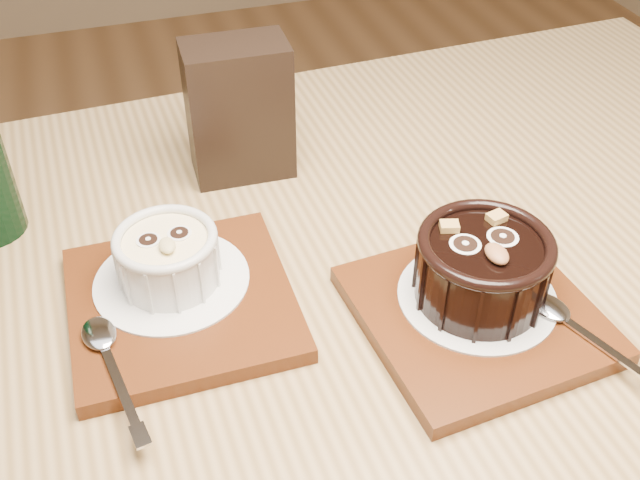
% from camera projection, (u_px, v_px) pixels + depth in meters
% --- Properties ---
extents(table, '(1.23, 0.85, 0.75)m').
position_uv_depth(table, '(331.00, 373.00, 0.69)').
color(table, olive).
rests_on(table, ground).
extents(tray_left, '(0.18, 0.18, 0.01)m').
position_uv_depth(tray_left, '(182.00, 303.00, 0.62)').
color(tray_left, '#56270E').
rests_on(tray_left, table).
extents(doily_left, '(0.13, 0.13, 0.00)m').
position_uv_depth(doily_left, '(172.00, 280.00, 0.63)').
color(doily_left, white).
rests_on(doily_left, tray_left).
extents(ramekin_white, '(0.08, 0.08, 0.05)m').
position_uv_depth(ramekin_white, '(168.00, 256.00, 0.61)').
color(ramekin_white, silver).
rests_on(ramekin_white, doily_left).
extents(spoon_left, '(0.05, 0.14, 0.01)m').
position_uv_depth(spoon_left, '(111.00, 364.00, 0.55)').
color(spoon_left, silver).
rests_on(spoon_left, tray_left).
extents(tray_right, '(0.19, 0.19, 0.01)m').
position_uv_depth(tray_right, '(475.00, 314.00, 0.61)').
color(tray_right, '#56270E').
rests_on(tray_right, table).
extents(doily_right, '(0.13, 0.13, 0.00)m').
position_uv_depth(doily_right, '(477.00, 296.00, 0.61)').
color(doily_right, white).
rests_on(doily_right, tray_right).
extents(ramekin_dark, '(0.11, 0.11, 0.06)m').
position_uv_depth(ramekin_dark, '(483.00, 265.00, 0.59)').
color(ramekin_dark, black).
rests_on(ramekin_dark, doily_right).
extents(spoon_right, '(0.07, 0.13, 0.01)m').
position_uv_depth(spoon_right, '(585.00, 332.00, 0.58)').
color(spoon_right, silver).
rests_on(spoon_right, tray_right).
extents(condiment_stand, '(0.10, 0.06, 0.14)m').
position_uv_depth(condiment_stand, '(239.00, 110.00, 0.74)').
color(condiment_stand, black).
rests_on(condiment_stand, table).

